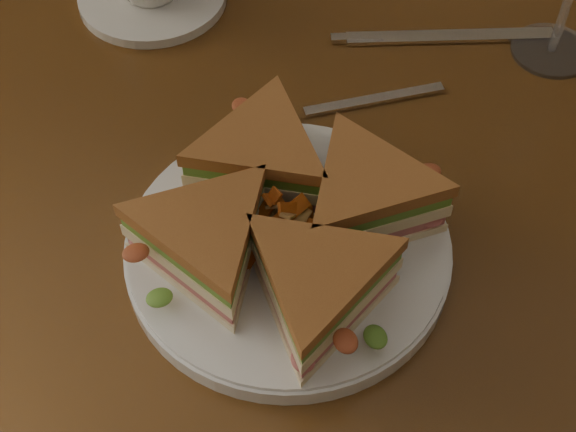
# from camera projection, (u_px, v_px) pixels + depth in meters

# --- Properties ---
(table) EXTENTS (1.20, 0.80, 0.75)m
(table) POSITION_uv_depth(u_px,v_px,m) (335.00, 260.00, 0.74)
(table) COLOR #3B220D
(table) RESTS_ON ground
(plate) EXTENTS (0.25, 0.25, 0.02)m
(plate) POSITION_uv_depth(u_px,v_px,m) (288.00, 249.00, 0.61)
(plate) COLOR silver
(plate) RESTS_ON table
(sandwich_wedges) EXTENTS (0.28, 0.28, 0.06)m
(sandwich_wedges) POSITION_uv_depth(u_px,v_px,m) (288.00, 220.00, 0.58)
(sandwich_wedges) COLOR #F7E4B7
(sandwich_wedges) RESTS_ON plate
(crisps_mound) EXTENTS (0.09, 0.09, 0.05)m
(crisps_mound) POSITION_uv_depth(u_px,v_px,m) (288.00, 223.00, 0.59)
(crisps_mound) COLOR #C35619
(crisps_mound) RESTS_ON plate
(spoon) EXTENTS (0.16, 0.10, 0.01)m
(spoon) POSITION_uv_depth(u_px,v_px,m) (297.00, 113.00, 0.71)
(spoon) COLOR silver
(spoon) RESTS_ON table
(knife) EXTENTS (0.21, 0.08, 0.00)m
(knife) POSITION_uv_depth(u_px,v_px,m) (435.00, 38.00, 0.77)
(knife) COLOR silver
(knife) RESTS_ON table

